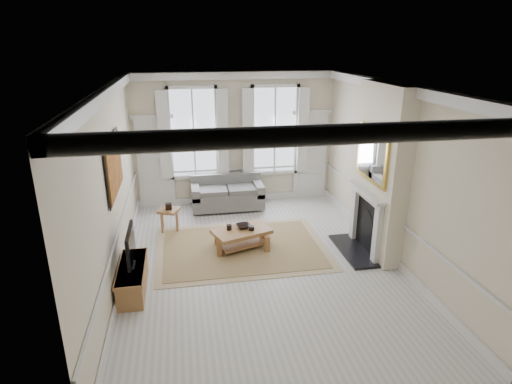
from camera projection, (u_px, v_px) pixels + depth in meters
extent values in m
plane|color=#B7B5AD|center=(260.00, 265.00, 8.31)|extent=(7.20, 7.20, 0.00)
plane|color=white|center=(261.00, 86.00, 7.17)|extent=(7.20, 7.20, 0.00)
plane|color=beige|center=(235.00, 139.00, 11.08)|extent=(5.20, 0.00, 5.20)
plane|color=beige|center=(111.00, 190.00, 7.31)|extent=(0.00, 7.20, 7.20)
plane|color=beige|center=(394.00, 174.00, 8.18)|extent=(0.00, 7.20, 7.20)
cube|color=silver|center=(155.00, 164.00, 10.89)|extent=(0.90, 0.08, 2.30)
cube|color=silver|center=(310.00, 156.00, 11.57)|extent=(0.90, 0.08, 2.30)
cube|color=#BF7520|center=(114.00, 166.00, 7.48)|extent=(0.05, 1.66, 1.06)
cube|color=beige|center=(381.00, 172.00, 8.33)|extent=(0.35, 1.70, 3.38)
cube|color=black|center=(353.00, 250.00, 8.82)|extent=(0.55, 1.50, 0.05)
cube|color=silver|center=(377.00, 237.00, 8.16)|extent=(0.10, 0.18, 1.15)
cube|color=silver|center=(354.00, 215.00, 9.18)|extent=(0.10, 0.18, 1.15)
cube|color=silver|center=(366.00, 192.00, 8.42)|extent=(0.20, 1.45, 0.06)
cube|color=black|center=(367.00, 226.00, 8.69)|extent=(0.02, 0.92, 1.00)
cube|color=gold|center=(372.00, 155.00, 8.18)|extent=(0.06, 1.26, 1.06)
cube|color=#575755|center=(227.00, 199.00, 11.01)|extent=(1.81, 0.88, 0.41)
cube|color=#575755|center=(226.00, 181.00, 11.20)|extent=(1.81, 0.20, 0.44)
cube|color=#575755|center=(195.00, 192.00, 10.79)|extent=(0.20, 0.88, 0.30)
cube|color=#575755|center=(258.00, 188.00, 11.06)|extent=(0.20, 0.88, 0.30)
cylinder|color=brown|center=(198.00, 214.00, 10.65)|extent=(0.06, 0.06, 0.08)
cylinder|color=brown|center=(255.00, 201.00, 11.51)|extent=(0.06, 0.06, 0.08)
cube|color=brown|center=(169.00, 210.00, 9.70)|extent=(0.54, 0.54, 0.06)
cube|color=brown|center=(162.00, 224.00, 9.61)|extent=(0.05, 0.05, 0.44)
cube|color=brown|center=(177.00, 223.00, 9.67)|extent=(0.05, 0.05, 0.44)
cube|color=brown|center=(163.00, 218.00, 9.90)|extent=(0.05, 0.05, 0.44)
cube|color=brown|center=(177.00, 218.00, 9.96)|extent=(0.05, 0.05, 0.44)
cube|color=olive|center=(242.00, 248.00, 8.96)|extent=(3.50, 2.60, 0.02)
cube|color=brown|center=(242.00, 232.00, 8.83)|extent=(1.30, 1.00, 0.08)
cube|color=brown|center=(220.00, 248.00, 8.61)|extent=(0.10, 0.10, 0.35)
cube|color=brown|center=(266.00, 244.00, 8.76)|extent=(0.10, 0.10, 0.35)
cube|color=brown|center=(218.00, 238.00, 9.04)|extent=(0.10, 0.10, 0.35)
cube|color=brown|center=(262.00, 234.00, 9.20)|extent=(0.10, 0.10, 0.35)
cylinder|color=black|center=(229.00, 227.00, 8.80)|extent=(0.11, 0.11, 0.11)
cylinder|color=black|center=(251.00, 228.00, 8.79)|extent=(0.12, 0.12, 0.09)
imported|color=black|center=(243.00, 226.00, 8.91)|extent=(0.33, 0.33, 0.07)
cube|color=brown|center=(133.00, 278.00, 7.39)|extent=(0.42, 1.31, 0.47)
cube|color=black|center=(133.00, 265.00, 7.31)|extent=(0.08, 0.30, 0.03)
cube|color=black|center=(130.00, 245.00, 7.18)|extent=(0.05, 0.90, 0.55)
cube|color=black|center=(132.00, 245.00, 7.19)|extent=(0.01, 0.83, 0.49)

